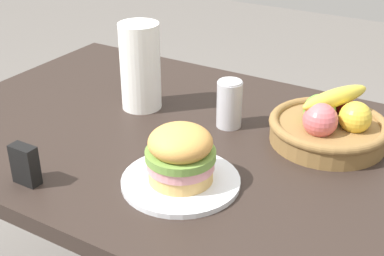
{
  "coord_description": "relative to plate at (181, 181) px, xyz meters",
  "views": [
    {
      "loc": [
        0.6,
        -1.01,
        1.38
      ],
      "look_at": [
        0.04,
        -0.06,
        0.81
      ],
      "focal_mm": 49.55,
      "sensor_mm": 36.0,
      "label": 1
    }
  ],
  "objects": [
    {
      "name": "fruit_basket",
      "position": [
        0.21,
        0.34,
        0.04
      ],
      "size": [
        0.29,
        0.29,
        0.14
      ],
      "color": "olive",
      "rests_on": "dining_table"
    },
    {
      "name": "dining_table",
      "position": [
        -0.09,
        0.2,
        -0.11
      ],
      "size": [
        1.4,
        0.9,
        0.75
      ],
      "color": "#2D231E",
      "rests_on": "ground_plane"
    },
    {
      "name": "soda_can",
      "position": [
        -0.04,
        0.3,
        0.06
      ],
      "size": [
        0.07,
        0.07,
        0.13
      ],
      "color": "silver",
      "rests_on": "dining_table"
    },
    {
      "name": "paper_towel_roll",
      "position": [
        -0.3,
        0.28,
        0.11
      ],
      "size": [
        0.11,
        0.11,
        0.24
      ],
      "primitive_type": "cylinder",
      "color": "white",
      "rests_on": "dining_table"
    },
    {
      "name": "plate",
      "position": [
        0.0,
        0.0,
        0.0
      ],
      "size": [
        0.26,
        0.26,
        0.01
      ],
      "primitive_type": "cylinder",
      "color": "white",
      "rests_on": "dining_table"
    },
    {
      "name": "napkin_holder",
      "position": [
        -0.29,
        -0.17,
        0.04
      ],
      "size": [
        0.06,
        0.03,
        0.09
      ],
      "primitive_type": "cube",
      "rotation": [
        0.0,
        0.0,
        0.0
      ],
      "color": "black",
      "rests_on": "dining_table"
    },
    {
      "name": "sandwich",
      "position": [
        0.0,
        0.0,
        0.07
      ],
      "size": [
        0.15,
        0.15,
        0.13
      ],
      "color": "#DBAD60",
      "rests_on": "plate"
    }
  ]
}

